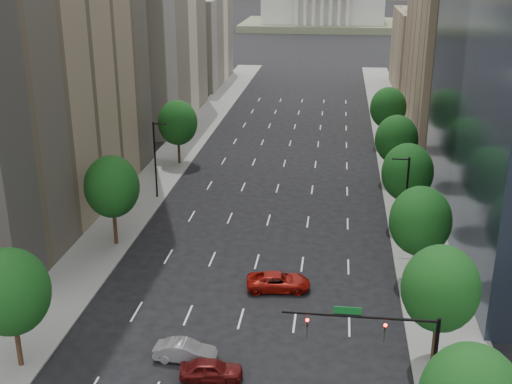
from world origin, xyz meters
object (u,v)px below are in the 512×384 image
at_px(traffic_signal, 393,343).
at_px(car_maroon, 211,370).
at_px(car_silver, 185,351).
at_px(car_red_far, 278,282).
at_px(capitol, 323,5).

relative_size(traffic_signal, car_maroon, 2.18).
bearing_deg(traffic_signal, car_maroon, 168.64).
bearing_deg(car_silver, car_red_far, -24.91).
xyz_separation_m(capitol, car_red_far, (2.45, -204.69, -7.83)).
xyz_separation_m(car_maroon, car_red_far, (3.26, 12.74, 0.03)).
relative_size(capitol, car_maroon, 14.35).
bearing_deg(traffic_signal, capitol, 92.74).
height_order(traffic_signal, car_maroon, traffic_signal).
height_order(traffic_signal, car_silver, traffic_signal).
bearing_deg(car_maroon, traffic_signal, -108.19).
bearing_deg(traffic_signal, car_silver, 163.00).
distance_m(traffic_signal, car_maroon, 12.40).
height_order(car_maroon, car_silver, car_silver).
bearing_deg(car_silver, car_maroon, -128.62).
xyz_separation_m(capitol, car_maroon, (-0.81, -217.43, -7.87)).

